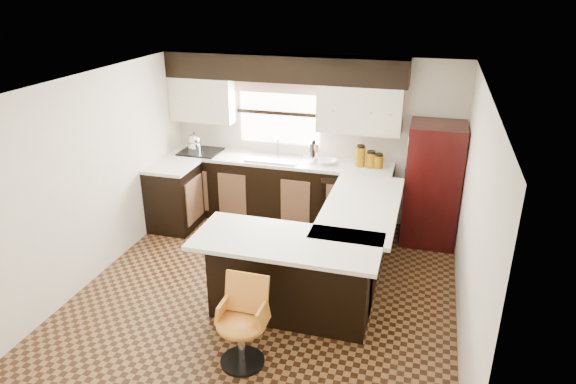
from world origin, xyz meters
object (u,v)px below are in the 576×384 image
(peninsula_return, at_px, (291,278))
(refrigerator, at_px, (433,184))
(peninsula_long, at_px, (355,242))
(bar_chair, at_px, (241,325))

(peninsula_return, relative_size, refrigerator, 1.00)
(peninsula_long, relative_size, peninsula_return, 1.18)
(peninsula_return, bearing_deg, peninsula_long, 61.70)
(peninsula_return, height_order, refrigerator, refrigerator)
(peninsula_return, distance_m, refrigerator, 2.58)
(refrigerator, relative_size, bar_chair, 1.92)
(peninsula_return, bearing_deg, bar_chair, -105.15)
(peninsula_return, xyz_separation_m, refrigerator, (1.35, 2.16, 0.37))
(peninsula_long, distance_m, bar_chair, 1.99)
(peninsula_long, relative_size, bar_chair, 2.28)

